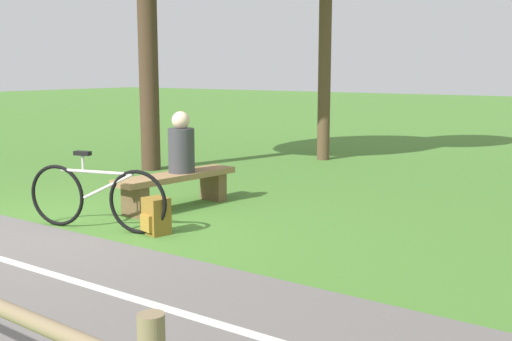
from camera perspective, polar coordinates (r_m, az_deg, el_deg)
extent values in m
plane|color=#477A2D|center=(7.68, -17.38, -5.25)|extent=(80.00, 80.00, 0.00)
cube|color=#937047|center=(8.55, -7.19, -0.51)|extent=(1.88, 0.65, 0.08)
cube|color=brown|center=(9.05, -3.87, -1.43)|extent=(0.21, 0.40, 0.39)
cube|color=brown|center=(8.16, -10.81, -2.74)|extent=(0.21, 0.40, 0.39)
cylinder|color=#38383D|center=(8.56, -6.73, 1.80)|extent=(0.40, 0.40, 0.59)
sphere|color=beige|center=(8.52, -6.78, 4.50)|extent=(0.24, 0.24, 0.24)
torus|color=black|center=(7.27, -10.60, -2.80)|extent=(0.23, 0.72, 0.74)
torus|color=black|center=(7.88, -17.44, -2.15)|extent=(0.23, 0.72, 0.74)
cylinder|color=silver|center=(7.51, -14.25, -0.13)|extent=(0.27, 0.90, 0.04)
cylinder|color=silver|center=(7.44, -13.16, -1.39)|extent=(0.21, 0.66, 0.34)
cylinder|color=silver|center=(7.58, -15.30, 0.68)|extent=(0.03, 0.03, 0.20)
cube|color=black|center=(7.57, -15.33, 1.51)|extent=(0.13, 0.21, 0.05)
cube|color=olive|center=(7.27, -8.95, -4.05)|extent=(0.29, 0.32, 0.42)
cube|color=#A57A2A|center=(7.21, -9.86, -4.69)|extent=(0.09, 0.19, 0.19)
cylinder|color=#473323|center=(11.77, -9.68, 10.75)|extent=(0.35, 0.35, 4.41)
cylinder|color=brown|center=(12.99, 6.20, 9.93)|extent=(0.26, 0.26, 4.08)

